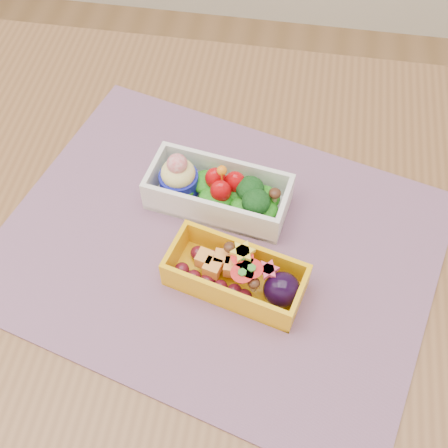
# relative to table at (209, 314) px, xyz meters

# --- Properties ---
(ground) EXTENTS (3.00, 3.00, 0.00)m
(ground) POSITION_rel_table_xyz_m (0.00, 0.00, -0.65)
(ground) COLOR olive
(table) EXTENTS (1.20, 0.80, 0.75)m
(table) POSITION_rel_table_xyz_m (0.00, 0.00, 0.00)
(table) COLOR brown
(table) RESTS_ON ground
(placemat) EXTENTS (0.56, 0.48, 0.00)m
(placemat) POSITION_rel_table_xyz_m (0.00, 0.04, 0.10)
(placemat) COLOR slate
(placemat) RESTS_ON table
(bento_white) EXTENTS (0.17, 0.10, 0.07)m
(bento_white) POSITION_rel_table_xyz_m (-0.00, 0.10, 0.12)
(bento_white) COLOR white
(bento_white) RESTS_ON placemat
(bento_yellow) EXTENTS (0.16, 0.10, 0.05)m
(bento_yellow) POSITION_rel_table_xyz_m (0.04, -0.01, 0.12)
(bento_yellow) COLOR #FDB30C
(bento_yellow) RESTS_ON placemat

